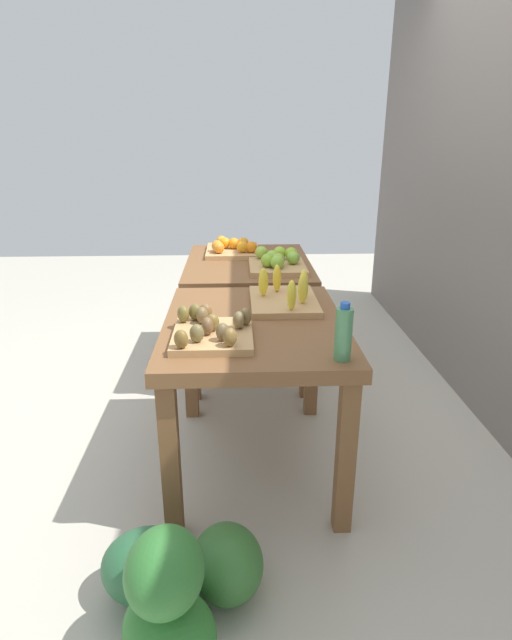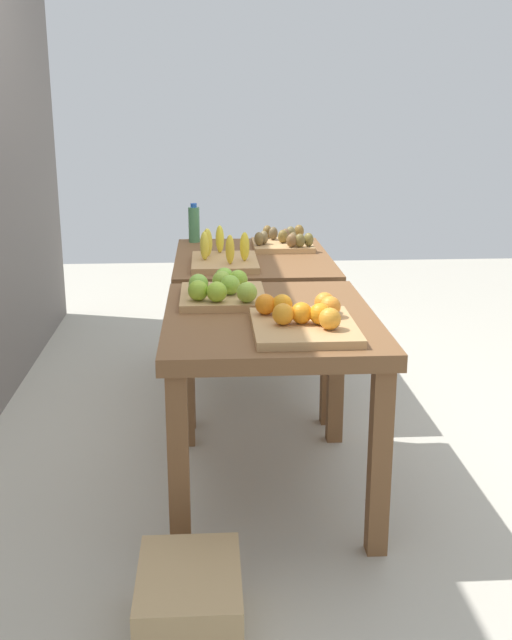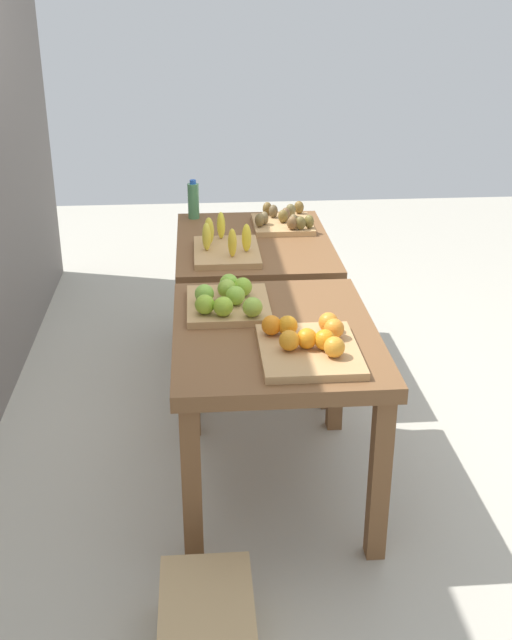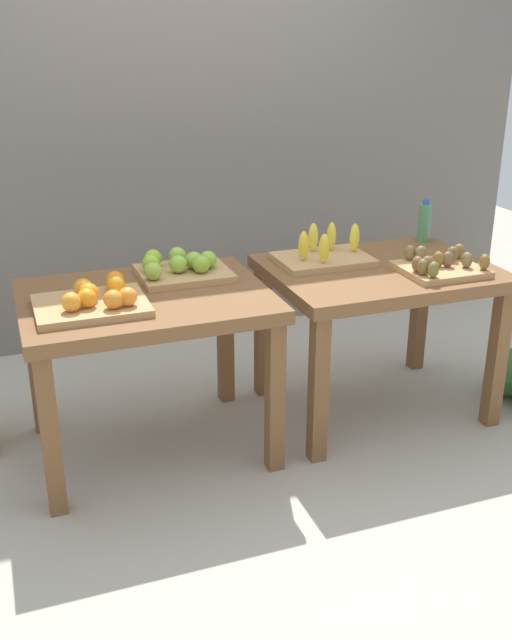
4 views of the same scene
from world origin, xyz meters
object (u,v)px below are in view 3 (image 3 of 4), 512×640
watermelon_pile (286,281)px  banana_crate (226,247)px  kiwi_bin (283,221)px  display_table_right (254,260)px  cardboard_produce_box (207,623)px  orange_bin (309,343)px  water_bottle (193,201)px  apple_bin (228,300)px  display_table_left (275,354)px

watermelon_pile → banana_crate: bearing=158.3°
banana_crate → kiwi_bin: size_ratio=1.19×
display_table_right → kiwi_bin: bearing=-40.9°
cardboard_produce_box → orange_bin: bearing=-31.9°
cardboard_produce_box → watermelon_pile: bearing=-11.5°
kiwi_bin → water_bottle: size_ratio=1.67×
apple_bin → orange_bin: bearing=-146.5°
apple_bin → banana_crate: bearing=-1.7°
orange_bin → watermelon_pile: orange_bin is taller
water_bottle → orange_bin: bearing=-166.8°
display_table_left → cardboard_produce_box: display_table_left is taller
apple_bin → cardboard_produce_box: (-1.07, 0.12, -0.68)m
display_table_right → banana_crate: 0.31m
banana_crate → cardboard_produce_box: bearing=175.3°
apple_bin → banana_crate: (0.70, -0.02, -0.01)m
banana_crate → water_bottle: water_bottle is taller
display_table_left → water_bottle: water_bottle is taller
banana_crate → cardboard_produce_box: banana_crate is taller
kiwi_bin → cardboard_produce_box: 2.35m
water_bottle → watermelon_pile: size_ratio=0.37×
orange_bin → apple_bin: bearing=33.5°
apple_bin → watermelon_pile: (1.78, -0.45, -0.62)m
display_table_right → cardboard_produce_box: (-1.99, 0.30, -0.53)m
display_table_left → watermelon_pile: size_ratio=1.73×
apple_bin → banana_crate: size_ratio=0.94×
water_bottle → cardboard_produce_box: size_ratio=0.55×
display_table_right → kiwi_bin: (0.21, -0.18, 0.14)m
display_table_left → display_table_right: size_ratio=1.00×
display_table_right → banana_crate: size_ratio=2.36×
display_table_right → orange_bin: (-1.34, -0.10, 0.15)m
kiwi_bin → watermelon_pile: kiwi_bin is taller
display_table_left → display_table_right: 1.12m
apple_bin → display_table_right: bearing=-10.8°
orange_bin → banana_crate: (1.12, 0.26, -0.00)m
kiwi_bin → watermelon_pile: size_ratio=0.61×
display_table_left → watermelon_pile: bearing=-8.0°
display_table_right → watermelon_pile: size_ratio=1.73×
cardboard_produce_box → kiwi_bin: bearing=-12.3°
apple_bin → water_bottle: bearing=5.7°
display_table_left → watermelon_pile: 2.06m
banana_crate → cardboard_produce_box: (-1.77, 0.15, -0.67)m
apple_bin → cardboard_produce_box: 1.27m
display_table_left → cardboard_produce_box: size_ratio=2.60×
display_table_left → water_bottle: (1.54, 0.31, 0.21)m
orange_bin → banana_crate: size_ratio=1.00×
watermelon_pile → kiwi_bin: bearing=171.4°
display_table_right → watermelon_pile: 1.02m
kiwi_bin → cardboard_produce_box: bearing=167.7°
display_table_right → water_bottle: 0.57m
display_table_left → water_bottle: size_ratio=4.73×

